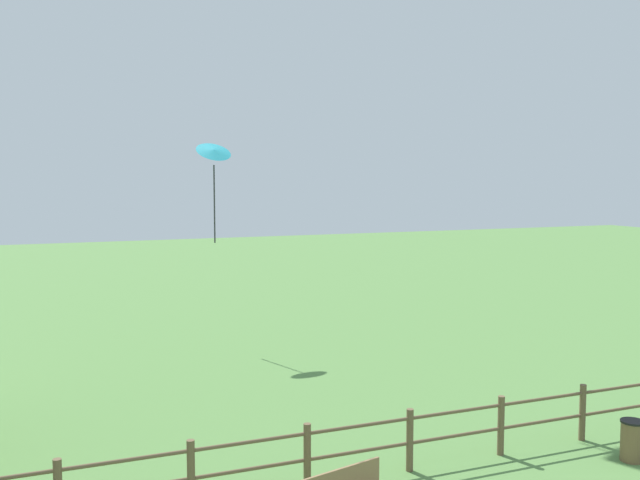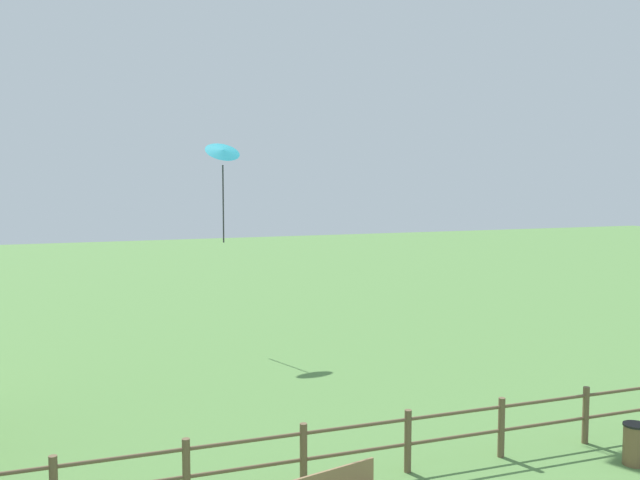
# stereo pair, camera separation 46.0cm
# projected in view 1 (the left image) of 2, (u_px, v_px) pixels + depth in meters

# --- Properties ---
(wooden_fence) EXTENTS (19.58, 0.14, 1.25)m
(wooden_fence) POSITION_uv_depth(u_px,v_px,m) (360.00, 444.00, 13.54)
(wooden_fence) COLOR brown
(wooden_fence) RESTS_ON ground_plane
(trash_bin) EXTENTS (0.49, 0.49, 0.84)m
(trash_bin) POSITION_uv_depth(u_px,v_px,m) (632.00, 441.00, 14.47)
(trash_bin) COLOR brown
(trash_bin) RESTS_ON ground_plane
(kite_cyan_delta) EXTENTS (1.32, 1.21, 3.49)m
(kite_cyan_delta) POSITION_uv_depth(u_px,v_px,m) (214.00, 153.00, 24.14)
(kite_cyan_delta) COLOR #2DB2C6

